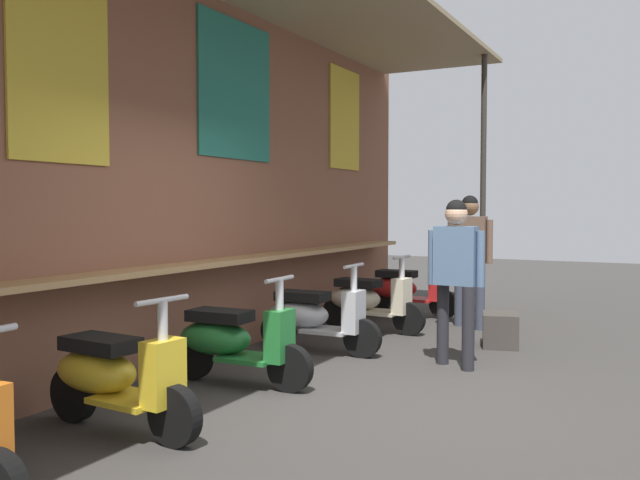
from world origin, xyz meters
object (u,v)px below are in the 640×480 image
at_px(scooter_red, 404,289).
at_px(shopper_browsing, 456,265).
at_px(scooter_yellow, 113,376).
at_px(scooter_silver, 312,316).
at_px(shopper_with_handbag, 469,247).
at_px(scooter_green, 231,340).
at_px(merchandise_crate, 500,330).
at_px(scooter_cream, 367,300).

distance_m(scooter_red, shopper_browsing, 3.22).
xyz_separation_m(scooter_yellow, scooter_red, (5.73, 0.00, 0.00)).
distance_m(scooter_silver, shopper_with_handbag, 2.59).
xyz_separation_m(scooter_yellow, shopper_browsing, (2.98, -1.55, 0.61)).
distance_m(scooter_yellow, scooter_green, 1.43).
distance_m(scooter_green, shopper_browsing, 2.28).
xyz_separation_m(scooter_green, merchandise_crate, (2.74, -1.72, -0.20)).
bearing_deg(shopper_with_handbag, merchandise_crate, 28.99).
bearing_deg(scooter_cream, scooter_silver, -86.30).
distance_m(scooter_silver, scooter_red, 2.80).
xyz_separation_m(shopper_with_handbag, shopper_browsing, (-2.23, -0.48, -0.05)).
xyz_separation_m(scooter_cream, merchandise_crate, (-0.21, -1.72, -0.20)).
xyz_separation_m(scooter_yellow, scooter_silver, (2.94, 0.00, 0.00)).
xyz_separation_m(scooter_silver, scooter_red, (2.80, 0.00, 0.00)).
relative_size(scooter_silver, merchandise_crate, 2.95).
height_order(scooter_yellow, scooter_silver, same).
bearing_deg(shopper_browsing, scooter_cream, -131.70).
relative_size(scooter_yellow, shopper_with_handbag, 0.82).
relative_size(scooter_silver, scooter_cream, 1.00).
xyz_separation_m(scooter_cream, shopper_browsing, (-1.41, -1.55, 0.61)).
xyz_separation_m(scooter_red, shopper_browsing, (-2.76, -1.56, 0.61)).
xyz_separation_m(scooter_silver, shopper_with_handbag, (2.27, -1.07, 0.66)).
relative_size(scooter_green, scooter_cream, 1.00).
relative_size(scooter_cream, shopper_browsing, 0.86).
relative_size(scooter_silver, shopper_browsing, 0.86).
relative_size(scooter_cream, shopper_with_handbag, 0.82).
relative_size(scooter_green, merchandise_crate, 2.96).
bearing_deg(shopper_with_handbag, scooter_silver, -28.50).
xyz_separation_m(scooter_yellow, shopper_with_handbag, (5.21, -1.07, 0.66)).
bearing_deg(shopper_with_handbag, scooter_green, -19.05).
height_order(scooter_cream, shopper_with_handbag, shopper_with_handbag).
relative_size(shopper_browsing, merchandise_crate, 3.44).
height_order(scooter_yellow, scooter_cream, same).
xyz_separation_m(scooter_yellow, merchandise_crate, (4.17, -1.72, -0.20)).
relative_size(scooter_red, shopper_browsing, 0.86).
bearing_deg(merchandise_crate, shopper_browsing, 172.11).
height_order(scooter_yellow, shopper_with_handbag, shopper_with_handbag).
xyz_separation_m(shopper_with_handbag, merchandise_crate, (-1.03, -0.65, -0.86)).
distance_m(scooter_yellow, scooter_cream, 4.39).
bearing_deg(shopper_browsing, scooter_yellow, -27.10).
bearing_deg(shopper_with_handbag, scooter_yellow, -14.84).
bearing_deg(scooter_silver, scooter_red, 88.63).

